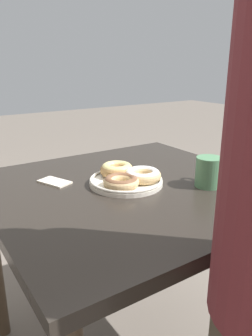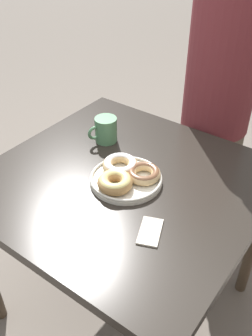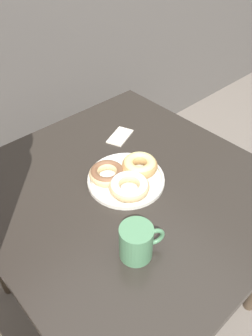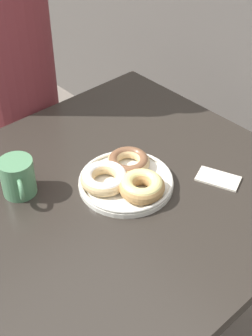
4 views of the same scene
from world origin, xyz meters
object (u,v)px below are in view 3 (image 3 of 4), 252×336
at_px(donut_plate, 127,176).
at_px(coffee_mug, 137,242).
at_px(dining_table, 127,203).
at_px(napkin, 120,136).

distance_m(donut_plate, coffee_mug, 0.28).
height_order(donut_plate, coffee_mug, coffee_mug).
relative_size(dining_table, coffee_mug, 7.86).
bearing_deg(napkin, dining_table, -126.94).
bearing_deg(dining_table, coffee_mug, -126.52).
height_order(coffee_mug, napkin, coffee_mug).
height_order(dining_table, coffee_mug, coffee_mug).
bearing_deg(napkin, donut_plate, -126.58).
height_order(dining_table, napkin, napkin).
distance_m(coffee_mug, napkin, 0.54).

